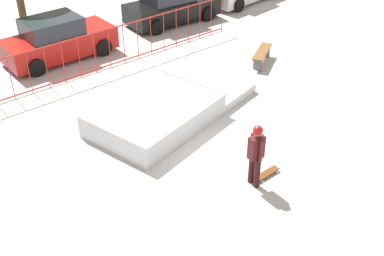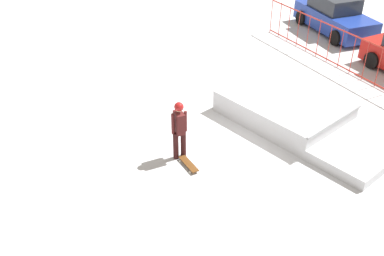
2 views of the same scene
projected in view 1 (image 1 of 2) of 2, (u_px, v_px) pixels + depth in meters
ground_plane at (188, 144)px, 13.77m from camera, size 60.00×60.00×0.00m
skate_ramp at (165, 109)px, 14.76m from camera, size 5.86×3.79×0.74m
skater at (256, 151)px, 11.77m from camera, size 0.40×0.44×1.73m
skateboard at (267, 173)px, 12.55m from camera, size 0.80×0.27×0.09m
perimeter_fence at (87, 54)px, 17.00m from camera, size 12.79×0.21×1.50m
park_bench at (262, 54)px, 18.00m from camera, size 1.58×1.17×0.48m
parked_car_red at (58, 40)px, 18.17m from camera, size 4.11×1.94×1.60m
parked_car_black at (171, 6)px, 21.33m from camera, size 4.18×2.08×1.60m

